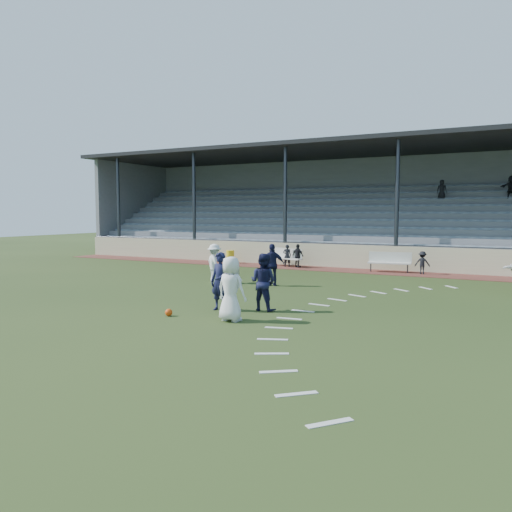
{
  "coord_description": "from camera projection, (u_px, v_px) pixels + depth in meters",
  "views": [
    {
      "loc": [
        8.27,
        -13.27,
        2.86
      ],
      "look_at": [
        0.0,
        2.5,
        1.3
      ],
      "focal_mm": 35.0,
      "sensor_mm": 36.0,
      "label": 1
    }
  ],
  "objects": [
    {
      "name": "bench_left",
      "position": [
        286.0,
        256.0,
        26.31
      ],
      "size": [
        2.03,
        1.01,
        0.95
      ],
      "rotation": [
        0.0,
        0.0,
        -0.29
      ],
      "color": "silver",
      "rests_on": "cinder_track"
    },
    {
      "name": "trash_bin",
      "position": [
        230.0,
        257.0,
        28.01
      ],
      "size": [
        0.45,
        0.45,
        0.72
      ],
      "primitive_type": "cylinder",
      "color": "yellow",
      "rests_on": "cinder_track"
    },
    {
      "name": "cinder_track",
      "position": [
        330.0,
        269.0,
        25.05
      ],
      "size": [
        34.0,
        2.0,
        0.02
      ],
      "primitive_type": "cube",
      "color": "#592A23",
      "rests_on": "ground"
    },
    {
      "name": "sub_left_near",
      "position": [
        287.0,
        256.0,
        26.05
      ],
      "size": [
        0.49,
        0.41,
        1.17
      ],
      "primitive_type": "imported",
      "rotation": [
        0.0,
        0.0,
        3.49
      ],
      "color": "black",
      "rests_on": "cinder_track"
    },
    {
      "name": "football",
      "position": [
        169.0,
        312.0,
        13.77
      ],
      "size": [
        0.2,
        0.2,
        0.2
      ],
      "primitive_type": "sphere",
      "color": "#DC430C",
      "rests_on": "ground"
    },
    {
      "name": "penalty_arc",
      "position": [
        345.0,
        315.0,
        13.88
      ],
      "size": [
        3.89,
        14.63,
        0.01
      ],
      "color": "silver",
      "rests_on": "ground"
    },
    {
      "name": "player_navy_mid",
      "position": [
        263.0,
        282.0,
        14.5
      ],
      "size": [
        0.84,
        0.67,
        1.68
      ],
      "primitive_type": "imported",
      "rotation": [
        0.0,
        0.0,
        3.1
      ],
      "color": "#131636",
      "rests_on": "ground"
    },
    {
      "name": "player_navy_lead",
      "position": [
        220.0,
        281.0,
        14.51
      ],
      "size": [
        0.66,
        0.46,
        1.71
      ],
      "primitive_type": "imported",
      "rotation": [
        0.0,
        0.0,
        -0.08
      ],
      "color": "#131636",
      "rests_on": "ground"
    },
    {
      "name": "retaining_wall",
      "position": [
        337.0,
        256.0,
        25.92
      ],
      "size": [
        34.0,
        0.18,
        1.2
      ],
      "primitive_type": "cube",
      "color": "beige",
      "rests_on": "ground"
    },
    {
      "name": "player_white_lead",
      "position": [
        231.0,
        289.0,
        13.09
      ],
      "size": [
        0.88,
        0.61,
        1.71
      ],
      "primitive_type": "imported",
      "rotation": [
        0.0,
        0.0,
        3.06
      ],
      "color": "white",
      "rests_on": "ground"
    },
    {
      "name": "player_navy_wing",
      "position": [
        272.0,
        265.0,
        19.45
      ],
      "size": [
        1.02,
        0.87,
        1.64
      ],
      "primitive_type": "imported",
      "rotation": [
        0.0,
        0.0,
        3.74
      ],
      "color": "#131636",
      "rests_on": "ground"
    },
    {
      "name": "sub_left_far",
      "position": [
        298.0,
        256.0,
        25.82
      ],
      "size": [
        0.76,
        0.5,
        1.2
      ],
      "primitive_type": "imported",
      "rotation": [
        0.0,
        0.0,
        2.83
      ],
      "color": "black",
      "rests_on": "cinder_track"
    },
    {
      "name": "sub_right",
      "position": [
        422.0,
        263.0,
        23.01
      ],
      "size": [
        0.7,
        0.42,
        1.05
      ],
      "primitive_type": "imported",
      "rotation": [
        0.0,
        0.0,
        3.19
      ],
      "color": "black",
      "rests_on": "cinder_track"
    },
    {
      "name": "ground",
      "position": [
        219.0,
        303.0,
        15.79
      ],
      "size": [
        90.0,
        90.0,
        0.0
      ],
      "primitive_type": "plane",
      "color": "#273817",
      "rests_on": "ground"
    },
    {
      "name": "player_white_wing",
      "position": [
        215.0,
        263.0,
        20.26
      ],
      "size": [
        1.17,
        1.08,
        1.59
      ],
      "primitive_type": "imported",
      "rotation": [
        0.0,
        0.0,
        2.51
      ],
      "color": "white",
      "rests_on": "ground"
    },
    {
      "name": "bench_right",
      "position": [
        390.0,
        260.0,
        23.81
      ],
      "size": [
        2.04,
        0.73,
        0.95
      ],
      "rotation": [
        0.0,
        0.0,
        0.14
      ],
      "color": "silver",
      "rests_on": "cinder_track"
    },
    {
      "name": "grandstand",
      "position": [
        362.0,
        223.0,
        29.94
      ],
      "size": [
        34.6,
        9.0,
        6.61
      ],
      "color": "gray",
      "rests_on": "ground"
    }
  ]
}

